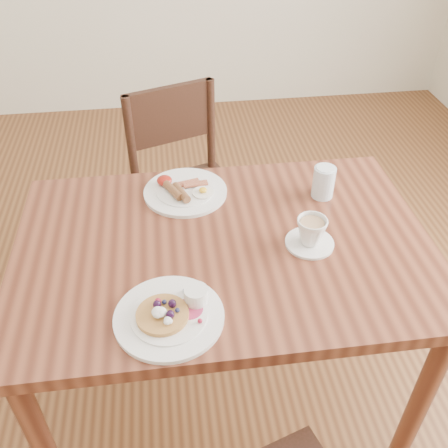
# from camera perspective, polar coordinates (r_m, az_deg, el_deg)

# --- Properties ---
(ground) EXTENTS (5.00, 5.00, 0.00)m
(ground) POSITION_cam_1_polar(r_m,az_deg,el_deg) (2.01, 0.00, -18.50)
(ground) COLOR #5A3219
(ground) RESTS_ON ground
(dining_table) EXTENTS (1.20, 0.80, 0.75)m
(dining_table) POSITION_cam_1_polar(r_m,az_deg,el_deg) (1.50, 0.00, -5.02)
(dining_table) COLOR brown
(dining_table) RESTS_ON ground
(chair_far) EXTENTS (0.54, 0.54, 0.88)m
(chair_far) POSITION_cam_1_polar(r_m,az_deg,el_deg) (2.12, -4.33, 4.43)
(chair_far) COLOR #381B14
(chair_far) RESTS_ON ground
(pancake_plate) EXTENTS (0.27, 0.27, 0.06)m
(pancake_plate) POSITION_cam_1_polar(r_m,az_deg,el_deg) (1.24, -6.09, -10.16)
(pancake_plate) COLOR white
(pancake_plate) RESTS_ON dining_table
(breakfast_plate) EXTENTS (0.27, 0.27, 0.04)m
(breakfast_plate) POSITION_cam_1_polar(r_m,az_deg,el_deg) (1.62, -4.59, 3.81)
(breakfast_plate) COLOR white
(breakfast_plate) RESTS_ON dining_table
(teacup_saucer) EXTENTS (0.14, 0.14, 0.09)m
(teacup_saucer) POSITION_cam_1_polar(r_m,az_deg,el_deg) (1.43, 9.90, -1.04)
(teacup_saucer) COLOR white
(teacup_saucer) RESTS_ON dining_table
(water_glass) EXTENTS (0.07, 0.07, 0.10)m
(water_glass) POSITION_cam_1_polar(r_m,az_deg,el_deg) (1.62, 11.31, 4.71)
(water_glass) COLOR silver
(water_glass) RESTS_ON dining_table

